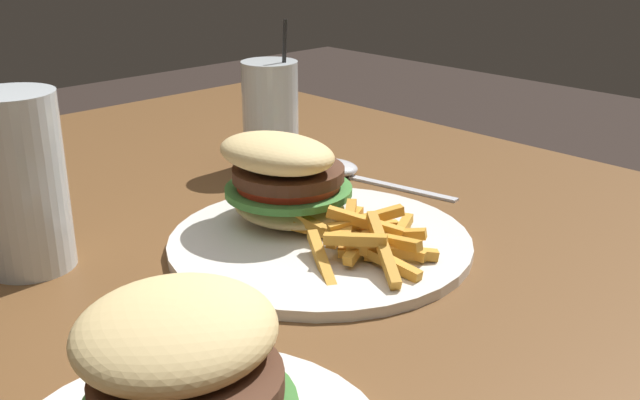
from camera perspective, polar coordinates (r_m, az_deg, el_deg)
dining_table at (r=0.68m, az=-5.47°, el=-12.74°), size 1.34×1.09×0.70m
meal_plate_near at (r=0.72m, az=-1.31°, el=-0.52°), size 0.29×0.29×0.11m
beer_glass at (r=0.70m, az=-21.75°, el=0.73°), size 0.08×0.08×0.16m
juice_glass at (r=0.93m, az=-3.79°, el=6.15°), size 0.07×0.07×0.18m
spoon at (r=0.91m, az=1.44°, el=2.37°), size 0.20×0.07×0.02m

